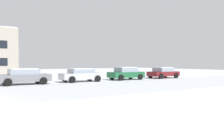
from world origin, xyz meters
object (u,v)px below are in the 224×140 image
(parked_car_silver, at_px, (81,75))
(parked_car_maroon, at_px, (163,72))
(parked_car_green, at_px, (126,73))
(parked_car_gray, at_px, (24,76))

(parked_car_silver, bearing_deg, parked_car_maroon, -1.07)
(parked_car_green, xyz_separation_m, parked_car_maroon, (5.55, -0.23, -0.03))
(parked_car_green, height_order, parked_car_maroon, parked_car_green)
(parked_car_silver, relative_size, parked_car_green, 1.04)
(parked_car_maroon, bearing_deg, parked_car_green, 177.68)
(parked_car_green, distance_m, parked_car_maroon, 5.56)
(parked_car_gray, relative_size, parked_car_green, 1.10)
(parked_car_gray, relative_size, parked_car_silver, 1.05)
(parked_car_gray, distance_m, parked_car_silver, 5.55)
(parked_car_gray, height_order, parked_car_maroon, parked_car_gray)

